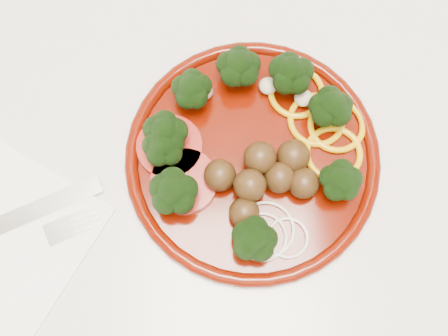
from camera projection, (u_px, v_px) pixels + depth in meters
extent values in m
cube|color=beige|center=(157.00, 249.00, 1.02)|extent=(2.40, 0.60, 0.87)
cube|color=silver|center=(107.00, 190.00, 0.58)|extent=(2.40, 0.60, 0.03)
cylinder|color=#4A0A01|center=(252.00, 159.00, 0.57)|extent=(0.26, 0.26, 0.01)
torus|color=#4A0A01|center=(253.00, 158.00, 0.56)|extent=(0.26, 0.26, 0.01)
sphere|color=#402A10|center=(304.00, 183.00, 0.54)|extent=(0.03, 0.03, 0.03)
sphere|color=#402A10|center=(220.00, 175.00, 0.54)|extent=(0.03, 0.03, 0.03)
sphere|color=#402A10|center=(244.00, 212.00, 0.53)|extent=(0.03, 0.03, 0.03)
sphere|color=#402A10|center=(259.00, 159.00, 0.55)|extent=(0.03, 0.03, 0.03)
sphere|color=#402A10|center=(250.00, 187.00, 0.54)|extent=(0.03, 0.03, 0.03)
sphere|color=#402A10|center=(280.00, 177.00, 0.54)|extent=(0.03, 0.03, 0.03)
sphere|color=#402A10|center=(293.00, 156.00, 0.55)|extent=(0.03, 0.03, 0.03)
torus|color=#D39907|center=(316.00, 120.00, 0.57)|extent=(0.06, 0.06, 0.01)
torus|color=#D39907|center=(333.00, 153.00, 0.56)|extent=(0.06, 0.06, 0.01)
torus|color=#D39907|center=(296.00, 92.00, 0.58)|extent=(0.06, 0.06, 0.01)
torus|color=#D39907|center=(337.00, 126.00, 0.57)|extent=(0.06, 0.06, 0.01)
cylinder|color=#720A07|center=(170.00, 147.00, 0.56)|extent=(0.07, 0.07, 0.01)
cylinder|color=#720A07|center=(184.00, 181.00, 0.55)|extent=(0.07, 0.07, 0.01)
torus|color=beige|center=(262.00, 237.00, 0.54)|extent=(0.05, 0.05, 0.00)
torus|color=beige|center=(288.00, 238.00, 0.54)|extent=(0.04, 0.04, 0.00)
torus|color=beige|center=(266.00, 229.00, 0.54)|extent=(0.06, 0.06, 0.00)
ellipsoid|color=#C6B793|center=(268.00, 86.00, 0.58)|extent=(0.02, 0.02, 0.01)
ellipsoid|color=#C6B793|center=(204.00, 92.00, 0.58)|extent=(0.02, 0.02, 0.01)
ellipsoid|color=#C6B793|center=(303.00, 98.00, 0.57)|extent=(0.02, 0.02, 0.01)
cube|color=silver|center=(44.00, 207.00, 0.56)|extent=(0.12, 0.06, 0.00)
cube|color=silver|center=(59.00, 231.00, 0.55)|extent=(0.03, 0.03, 0.00)
cube|color=silver|center=(87.00, 229.00, 0.55)|extent=(0.03, 0.01, 0.00)
cube|color=silver|center=(85.00, 223.00, 0.55)|extent=(0.03, 0.01, 0.00)
cube|color=silver|center=(83.00, 218.00, 0.55)|extent=(0.03, 0.01, 0.00)
cube|color=silver|center=(80.00, 212.00, 0.56)|extent=(0.03, 0.01, 0.00)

